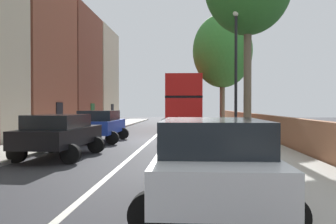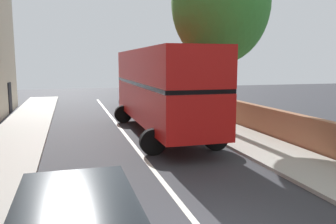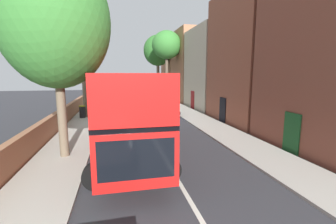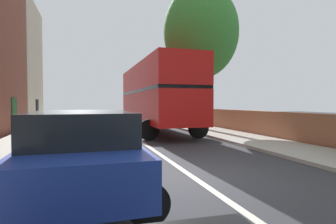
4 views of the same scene
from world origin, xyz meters
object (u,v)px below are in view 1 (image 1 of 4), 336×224
at_px(double_decker_bus, 185,100).
at_px(parked_car_blue_left_3, 100,124).
at_px(parked_car_white_right_2, 212,158).
at_px(litter_bin_right, 251,128).
at_px(parked_car_white_right_4, 193,114).
at_px(lamppost_right, 236,65).
at_px(street_tree_right_1, 222,51).
at_px(parked_car_black_left_0, 60,133).

xyz_separation_m(double_decker_bus, parked_car_blue_left_3, (-4.20, -11.08, -1.42)).
relative_size(parked_car_white_right_2, litter_bin_right, 4.03).
bearing_deg(parked_car_white_right_4, parked_car_blue_left_3, -103.25).
height_order(double_decker_bus, parked_car_blue_left_3, double_decker_bus).
distance_m(parked_car_white_right_2, parked_car_blue_left_3, 12.87).
bearing_deg(parked_car_white_right_2, lamppost_right, 80.61).
xyz_separation_m(parked_car_white_right_2, lamppost_right, (1.80, 10.88, 2.89)).
distance_m(street_tree_right_1, litter_bin_right, 11.83).
height_order(parked_car_black_left_0, parked_car_white_right_4, parked_car_white_right_4).
distance_m(parked_car_white_right_2, litter_bin_right, 12.92).
bearing_deg(lamppost_right, parked_car_blue_left_3, 171.82).
xyz_separation_m(parked_car_black_left_0, parked_car_white_right_2, (5.00, -6.10, 0.03)).
relative_size(parked_car_black_left_0, street_tree_right_1, 0.47).
height_order(parked_car_white_right_2, street_tree_right_1, street_tree_right_1).
distance_m(parked_car_white_right_4, lamppost_right, 22.47).
bearing_deg(parked_car_blue_left_3, double_decker_bus, 69.24).
bearing_deg(parked_car_white_right_2, parked_car_white_right_4, 90.00).
bearing_deg(parked_car_white_right_4, street_tree_right_1, -77.45).
bearing_deg(parked_car_black_left_0, parked_car_white_right_4, 79.50).
distance_m(parked_car_white_right_4, litter_bin_right, 20.68).
xyz_separation_m(double_decker_bus, parked_car_black_left_0, (-4.20, -16.84, -1.46)).
height_order(parked_car_black_left_0, litter_bin_right, parked_car_black_left_0).
xyz_separation_m(lamppost_right, litter_bin_right, (1.00, 1.73, -3.12)).
relative_size(double_decker_bus, lamppost_right, 1.71).
relative_size(double_decker_bus, parked_car_blue_left_3, 2.44).
height_order(double_decker_bus, parked_car_white_right_4, double_decker_bus).
bearing_deg(parked_car_blue_left_3, parked_car_white_right_4, 76.75).
bearing_deg(parked_car_black_left_0, double_decker_bus, 75.99).
bearing_deg(litter_bin_right, parked_car_white_right_4, 97.78).
height_order(parked_car_white_right_2, parked_car_blue_left_3, parked_car_blue_left_3).
height_order(parked_car_white_right_2, lamppost_right, lamppost_right).
bearing_deg(parked_car_white_right_4, litter_bin_right, -82.22).
bearing_deg(street_tree_right_1, lamppost_right, -92.13).
relative_size(street_tree_right_1, lamppost_right, 1.46).
distance_m(double_decker_bus, litter_bin_right, 11.06).
height_order(double_decker_bus, parked_car_black_left_0, double_decker_bus).
bearing_deg(litter_bin_right, street_tree_right_1, 93.03).
distance_m(parked_car_white_right_2, parked_car_white_right_4, 33.10).
relative_size(parked_car_white_right_2, parked_car_white_right_4, 1.08).
xyz_separation_m(parked_car_white_right_4, lamppost_right, (1.80, -22.22, 2.84)).
bearing_deg(parked_car_white_right_2, litter_bin_right, 77.49).
height_order(parked_car_white_right_4, lamppost_right, lamppost_right).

